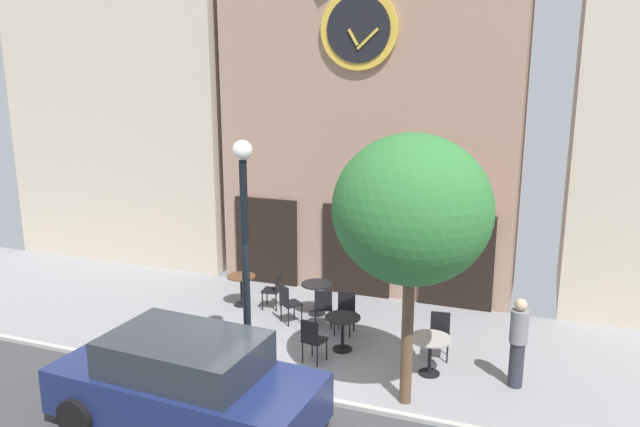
# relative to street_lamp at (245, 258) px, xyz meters

# --- Properties ---
(ground_plane) EXTENTS (27.57, 12.20, 0.13)m
(ground_plane) POSITION_rel_street_lamp_xyz_m (1.11, -1.45, -2.25)
(ground_plane) COLOR gray
(clock_building) EXTENTS (7.45, 3.46, 10.94)m
(clock_building) POSITION_rel_street_lamp_xyz_m (0.70, 5.74, 3.39)
(clock_building) COLOR #9E7A66
(clock_building) RESTS_ON ground_plane
(neighbor_building_left) EXTENTS (6.92, 3.08, 13.34)m
(neighbor_building_left) POSITION_rel_street_lamp_xyz_m (-6.77, 6.18, 4.45)
(neighbor_building_left) COLOR beige
(neighbor_building_left) RESTS_ON ground_plane
(street_lamp) EXTENTS (0.36, 0.36, 4.38)m
(street_lamp) POSITION_rel_street_lamp_xyz_m (0.00, 0.00, 0.00)
(street_lamp) COLOR black
(street_lamp) RESTS_ON ground_plane
(street_tree) EXTENTS (2.59, 2.33, 4.63)m
(street_tree) POSITION_rel_street_lamp_xyz_m (3.04, -0.08, 1.16)
(street_tree) COLOR brown
(street_tree) RESTS_ON ground_plane
(cafe_table_near_door) EXTENTS (0.68, 0.68, 0.74)m
(cafe_table_near_door) POSITION_rel_street_lamp_xyz_m (-1.66, 2.93, -1.71)
(cafe_table_near_door) COLOR black
(cafe_table_near_door) RESTS_ON ground_plane
(cafe_table_center_right) EXTENTS (0.73, 0.73, 0.75)m
(cafe_table_center_right) POSITION_rel_street_lamp_xyz_m (0.24, 3.03, -1.69)
(cafe_table_center_right) COLOR black
(cafe_table_center_right) RESTS_ON ground_plane
(cafe_table_center) EXTENTS (0.72, 0.72, 0.72)m
(cafe_table_center) POSITION_rel_street_lamp_xyz_m (1.39, 1.45, -1.71)
(cafe_table_center) COLOR black
(cafe_table_center) RESTS_ON ground_plane
(cafe_table_leftmost) EXTENTS (0.79, 0.79, 0.73)m
(cafe_table_leftmost) POSITION_rel_street_lamp_xyz_m (3.24, 1.06, -1.68)
(cafe_table_leftmost) COLOR black
(cafe_table_leftmost) RESTS_ON ground_plane
(cafe_chair_outer) EXTENTS (0.45, 0.45, 0.90)m
(cafe_chair_outer) POSITION_rel_street_lamp_xyz_m (3.28, 1.85, -1.70)
(cafe_chair_outer) COLOR black
(cafe_chair_outer) RESTS_ON ground_plane
(cafe_chair_right_end) EXTENTS (0.56, 0.56, 0.90)m
(cafe_chair_right_end) POSITION_rel_street_lamp_xyz_m (-0.18, 2.31, -1.70)
(cafe_chair_right_end) COLOR black
(cafe_chair_right_end) RESTS_ON ground_plane
(cafe_chair_near_lamp) EXTENTS (0.44, 0.44, 0.90)m
(cafe_chair_near_lamp) POSITION_rel_street_lamp_xyz_m (-0.82, 2.99, -1.70)
(cafe_chair_near_lamp) COLOR black
(cafe_chair_near_lamp) RESTS_ON ground_plane
(cafe_chair_facing_street) EXTENTS (0.52, 0.52, 0.90)m
(cafe_chair_facing_street) POSITION_rel_street_lamp_xyz_m (0.65, 2.35, -1.70)
(cafe_chair_facing_street) COLOR black
(cafe_chair_facing_street) RESTS_ON ground_plane
(cafe_chair_by_entrance) EXTENTS (0.47, 0.47, 0.90)m
(cafe_chair_by_entrance) POSITION_rel_street_lamp_xyz_m (1.03, 0.70, -1.70)
(cafe_chair_by_entrance) COLOR black
(cafe_chair_by_entrance) RESTS_ON ground_plane
(cafe_chair_corner) EXTENTS (0.42, 0.42, 0.90)m
(cafe_chair_corner) POSITION_rel_street_lamp_xyz_m (1.17, 2.30, -1.70)
(cafe_chair_corner) COLOR black
(cafe_chair_corner) RESTS_ON ground_plane
(pedestrian_grey) EXTENTS (0.42, 0.42, 1.67)m
(pedestrian_grey) POSITION_rel_street_lamp_xyz_m (4.78, 1.16, -1.36)
(pedestrian_grey) COLOR #2D2D38
(pedestrian_grey) RESTS_ON ground_plane
(parked_car_navy) EXTENTS (4.39, 2.20, 1.55)m
(parked_car_navy) POSITION_rel_street_lamp_xyz_m (-0.05, -2.04, -1.46)
(parked_car_navy) COLOR navy
(parked_car_navy) RESTS_ON ground_plane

